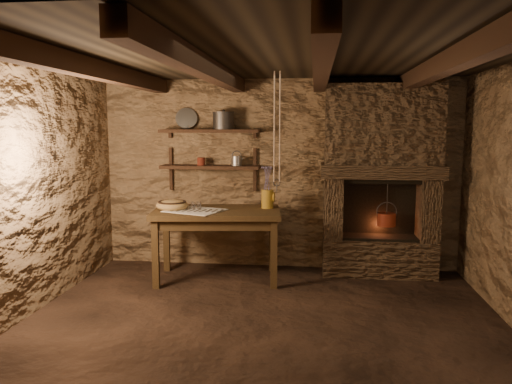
# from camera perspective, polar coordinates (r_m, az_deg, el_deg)

# --- Properties ---
(floor) EXTENTS (4.50, 4.50, 0.00)m
(floor) POSITION_cam_1_polar(r_m,az_deg,el_deg) (4.71, 0.67, -15.09)
(floor) COLOR black
(floor) RESTS_ON ground
(back_wall) EXTENTS (4.50, 0.04, 2.40)m
(back_wall) POSITION_cam_1_polar(r_m,az_deg,el_deg) (6.37, 2.59, 2.03)
(back_wall) COLOR brown
(back_wall) RESTS_ON floor
(front_wall) EXTENTS (4.50, 0.04, 2.40)m
(front_wall) POSITION_cam_1_polar(r_m,az_deg,el_deg) (2.45, -4.29, -7.03)
(front_wall) COLOR brown
(front_wall) RESTS_ON floor
(left_wall) EXTENTS (0.04, 4.00, 2.40)m
(left_wall) POSITION_cam_1_polar(r_m,az_deg,el_deg) (5.14, -25.13, -0.02)
(left_wall) COLOR brown
(left_wall) RESTS_ON floor
(ceiling) EXTENTS (4.50, 4.00, 0.04)m
(ceiling) POSITION_cam_1_polar(r_m,az_deg,el_deg) (4.39, 0.72, 15.24)
(ceiling) COLOR black
(ceiling) RESTS_ON back_wall
(beam_far_left) EXTENTS (0.14, 3.95, 0.16)m
(beam_far_left) POSITION_cam_1_polar(r_m,az_deg,el_deg) (4.77, -18.01, 13.17)
(beam_far_left) COLOR black
(beam_far_left) RESTS_ON ceiling
(beam_mid_left) EXTENTS (0.14, 3.95, 0.16)m
(beam_mid_left) POSITION_cam_1_polar(r_m,az_deg,el_deg) (4.45, -5.89, 13.91)
(beam_mid_left) COLOR black
(beam_mid_left) RESTS_ON ceiling
(beam_mid_right) EXTENTS (0.14, 3.95, 0.16)m
(beam_mid_right) POSITION_cam_1_polar(r_m,az_deg,el_deg) (4.35, 7.48, 14.04)
(beam_mid_right) COLOR black
(beam_mid_right) RESTS_ON ceiling
(beam_far_right) EXTENTS (0.14, 3.95, 0.16)m
(beam_far_right) POSITION_cam_1_polar(r_m,az_deg,el_deg) (4.47, 20.77, 13.44)
(beam_far_right) COLOR black
(beam_far_right) RESTS_ON ceiling
(shelf_lower) EXTENTS (1.25, 0.30, 0.04)m
(shelf_lower) POSITION_cam_1_polar(r_m,az_deg,el_deg) (6.32, -5.23, 2.87)
(shelf_lower) COLOR black
(shelf_lower) RESTS_ON back_wall
(shelf_upper) EXTENTS (1.25, 0.30, 0.04)m
(shelf_upper) POSITION_cam_1_polar(r_m,az_deg,el_deg) (6.30, -5.28, 6.95)
(shelf_upper) COLOR black
(shelf_upper) RESTS_ON back_wall
(hearth) EXTENTS (1.43, 0.51, 2.30)m
(hearth) POSITION_cam_1_polar(r_m,az_deg,el_deg) (6.17, 14.09, 1.88)
(hearth) COLOR #3A2A1D
(hearth) RESTS_ON floor
(work_table) EXTENTS (1.56, 1.01, 0.84)m
(work_table) POSITION_cam_1_polar(r_m,az_deg,el_deg) (5.94, -4.48, -5.71)
(work_table) COLOR #322311
(work_table) RESTS_ON floor
(linen_cloth) EXTENTS (0.75, 0.68, 0.01)m
(linen_cloth) POSITION_cam_1_polar(r_m,az_deg,el_deg) (5.81, -6.99, -2.11)
(linen_cloth) COLOR silver
(linen_cloth) RESTS_ON work_table
(pewter_cutlery_row) EXTENTS (0.55, 0.37, 0.01)m
(pewter_cutlery_row) POSITION_cam_1_polar(r_m,az_deg,el_deg) (5.79, -7.04, -2.04)
(pewter_cutlery_row) COLOR gray
(pewter_cutlery_row) RESTS_ON linen_cloth
(drinking_glasses) EXTENTS (0.20, 0.06, 0.08)m
(drinking_glasses) POSITION_cam_1_polar(r_m,az_deg,el_deg) (5.91, -6.54, -1.51)
(drinking_glasses) COLOR white
(drinking_glasses) RESTS_ON linen_cloth
(stoneware_jug) EXTENTS (0.19, 0.19, 0.51)m
(stoneware_jug) POSITION_cam_1_polar(r_m,az_deg,el_deg) (5.93, 1.35, 0.23)
(stoneware_jug) COLOR olive
(stoneware_jug) RESTS_ON work_table
(wooden_bowl) EXTENTS (0.46, 0.46, 0.14)m
(wooden_bowl) POSITION_cam_1_polar(r_m,az_deg,el_deg) (5.95, -9.55, -1.52)
(wooden_bowl) COLOR #A88248
(wooden_bowl) RESTS_ON work_table
(iron_stockpot) EXTENTS (0.32, 0.32, 0.20)m
(iron_stockpot) POSITION_cam_1_polar(r_m,az_deg,el_deg) (6.27, -3.73, 8.06)
(iron_stockpot) COLOR #302D2A
(iron_stockpot) RESTS_ON shelf_upper
(tin_pan) EXTENTS (0.29, 0.18, 0.27)m
(tin_pan) POSITION_cam_1_polar(r_m,az_deg,el_deg) (6.47, -7.96, 8.32)
(tin_pan) COLOR #A1A19C
(tin_pan) RESTS_ON shelf_upper
(small_kettle) EXTENTS (0.19, 0.16, 0.18)m
(small_kettle) POSITION_cam_1_polar(r_m,az_deg,el_deg) (6.25, -2.23, 3.58)
(small_kettle) COLOR #A1A19C
(small_kettle) RESTS_ON shelf_lower
(rusty_tin) EXTENTS (0.10, 0.10, 0.10)m
(rusty_tin) POSITION_cam_1_polar(r_m,az_deg,el_deg) (6.34, -6.28, 3.49)
(rusty_tin) COLOR #4F180F
(rusty_tin) RESTS_ON shelf_lower
(red_pot) EXTENTS (0.27, 0.27, 0.54)m
(red_pot) POSITION_cam_1_polar(r_m,az_deg,el_deg) (6.20, 14.69, -2.95)
(red_pot) COLOR maroon
(red_pot) RESTS_ON hearth
(hanging_ropes) EXTENTS (0.08, 0.08, 1.20)m
(hanging_ropes) POSITION_cam_1_polar(r_m,az_deg,el_deg) (5.39, 2.42, 7.41)
(hanging_ropes) COLOR beige
(hanging_ropes) RESTS_ON ceiling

